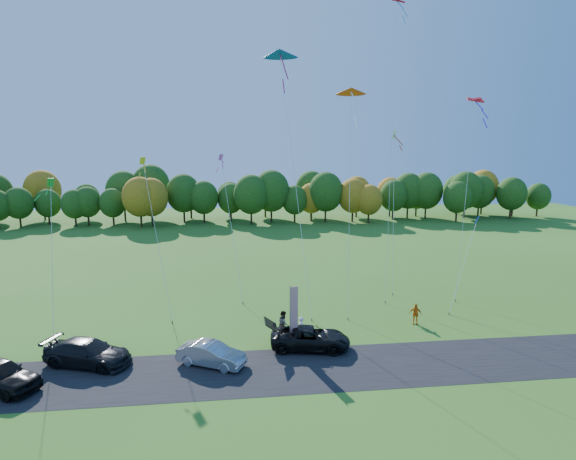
{
  "coord_description": "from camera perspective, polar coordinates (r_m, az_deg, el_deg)",
  "views": [
    {
      "loc": [
        -4.24,
        -29.56,
        13.17
      ],
      "look_at": [
        0.0,
        6.0,
        7.0
      ],
      "focal_mm": 28.0,
      "sensor_mm": 36.0,
      "label": 1
    }
  ],
  "objects": [
    {
      "name": "kite_delta_blue",
      "position": [
        39.45,
        0.67,
        8.3
      ],
      "size": [
        3.34,
        11.94,
        24.22
      ],
      "color": "#4C3F33",
      "rests_on": "ground"
    },
    {
      "name": "black_suv",
      "position": [
        31.41,
        2.86,
        -13.53
      ],
      "size": [
        5.73,
        3.37,
        1.5
      ],
      "primitive_type": "imported",
      "rotation": [
        0.0,
        0.0,
        1.4
      ],
      "color": "black",
      "rests_on": "ground"
    },
    {
      "name": "kite_diamond_white",
      "position": [
        45.64,
        13.26,
        2.61
      ],
      "size": [
        2.81,
        7.74,
        15.88
      ],
      "color": "#4C3F33",
      "rests_on": "ground"
    },
    {
      "name": "kite_parafoil_rainbow",
      "position": [
        45.47,
        21.68,
        4.24
      ],
      "size": [
        5.87,
        7.14,
        18.89
      ],
      "color": "#4C3F33",
      "rests_on": "ground"
    },
    {
      "name": "tree_line",
      "position": [
        85.69,
        -3.88,
        0.91
      ],
      "size": [
        116.0,
        12.0,
        10.0
      ],
      "primitive_type": null,
      "color": "#1E4711",
      "rests_on": "ground"
    },
    {
      "name": "kite_diamond_pink",
      "position": [
        42.82,
        -7.24,
        0.73
      ],
      "size": [
        2.42,
        8.93,
        13.38
      ],
      "color": "#4C3F33",
      "rests_on": "ground"
    },
    {
      "name": "silver_sedan",
      "position": [
        29.57,
        -9.7,
        -15.29
      ],
      "size": [
        4.57,
        3.3,
        1.43
      ],
      "primitive_type": "imported",
      "rotation": [
        0.0,
        0.0,
        1.11
      ],
      "color": "#B3B2B7",
      "rests_on": "ground"
    },
    {
      "name": "person_tailgate_a",
      "position": [
        32.12,
        1.73,
        -12.57
      ],
      "size": [
        0.61,
        0.79,
        1.92
      ],
      "primitive_type": "imported",
      "rotation": [
        0.0,
        0.0,
        1.8
      ],
      "color": "white",
      "rests_on": "ground"
    },
    {
      "name": "feather_flag",
      "position": [
        30.69,
        0.66,
        -10.11
      ],
      "size": [
        0.58,
        0.18,
        4.45
      ],
      "color": "#999999",
      "rests_on": "ground"
    },
    {
      "name": "asphalt_strip",
      "position": [
        29.06,
        2.44,
        -17.17
      ],
      "size": [
        90.0,
        6.0,
        0.01
      ],
      "primitive_type": "cube",
      "color": "black",
      "rests_on": "ground"
    },
    {
      "name": "dark_truck_a",
      "position": [
        31.77,
        -24.09,
        -14.03
      ],
      "size": [
        5.96,
        3.93,
        1.61
      ],
      "primitive_type": "imported",
      "rotation": [
        0.0,
        0.0,
        1.24
      ],
      "color": "black",
      "rests_on": "ground"
    },
    {
      "name": "person_east",
      "position": [
        36.84,
        15.87,
        -10.2
      ],
      "size": [
        1.04,
        0.76,
        1.63
      ],
      "primitive_type": "imported",
      "rotation": [
        0.0,
        0.0,
        -0.42
      ],
      "color": "orange",
      "rests_on": "ground"
    },
    {
      "name": "kite_parafoil_orange",
      "position": [
        45.58,
        13.05,
        11.39
      ],
      "size": [
        6.02,
        12.61,
        29.61
      ],
      "color": "#4C3F33",
      "rests_on": "ground"
    },
    {
      "name": "kite_diamond_yellow",
      "position": [
        39.08,
        -16.37,
        -0.67
      ],
      "size": [
        3.6,
        7.89,
        13.14
      ],
      "color": "#4C3F33",
      "rests_on": "ground"
    },
    {
      "name": "kite_diamond_blue_low",
      "position": [
        40.73,
        21.38,
        -4.19
      ],
      "size": [
        3.9,
        3.15,
        8.07
      ],
      "color": "#4C3F33",
      "rests_on": "ground"
    },
    {
      "name": "ground",
      "position": [
        32.64,
        1.28,
        -14.03
      ],
      "size": [
        160.0,
        160.0,
        0.0
      ],
      "primitive_type": "plane",
      "color": "#2F5F19"
    },
    {
      "name": "kite_diamond_green",
      "position": [
        36.01,
        -27.78,
        -3.2
      ],
      "size": [
        1.28,
        4.4,
        11.65
      ],
      "color": "#4C3F33",
      "rests_on": "ground"
    },
    {
      "name": "kite_delta_red",
      "position": [
        39.91,
        7.85,
        5.11
      ],
      "size": [
        3.91,
        11.05,
        20.6
      ],
      "color": "#4C3F33",
      "rests_on": "ground"
    },
    {
      "name": "person_tailgate_b",
      "position": [
        33.16,
        -0.57,
        -11.82
      ],
      "size": [
        0.73,
        0.94,
        1.93
      ],
      "primitive_type": "imported",
      "rotation": [
        0.0,
        0.0,
        1.57
      ],
      "color": "gray",
      "rests_on": "ground"
    }
  ]
}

